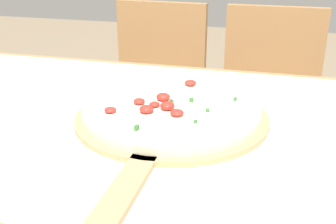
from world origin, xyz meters
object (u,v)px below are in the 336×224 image
Objects in this scene: pizza_peel at (169,121)px; chair_right at (268,107)px; chair_left at (155,97)px; pizza at (171,109)px.

chair_right is (0.19, 0.81, -0.26)m from pizza_peel.
chair_left reaches higher than pizza_peel.
chair_left and chair_right have the same top height.
chair_right is (0.19, 0.78, -0.28)m from pizza.
chair_right is at bearing 2.30° from chair_left.
chair_right reaches higher than pizza.
chair_left is at bearing 109.11° from pizza.
pizza_peel is 1.70× the size of pizza.
pizza is 0.88m from chair_left.
pizza_peel is 0.71× the size of chair_left.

